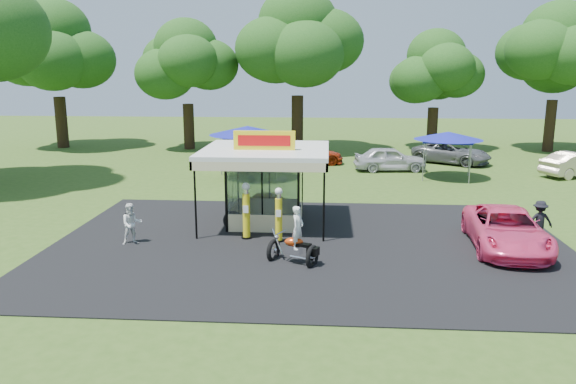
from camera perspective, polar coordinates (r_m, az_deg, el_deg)
name	(u,v)px	position (r m, az deg, el deg)	size (l,w,h in m)	color
ground	(307,263)	(20.07, 1.96, -7.19)	(120.00, 120.00, 0.00)	#335119
asphalt_apron	(309,245)	(21.96, 2.16, -5.38)	(20.00, 14.00, 0.04)	black
gas_station_kiosk	(266,184)	(24.54, -2.24, 0.78)	(5.40, 5.40, 4.18)	white
gas_pump_left	(246,212)	(22.50, -4.26, -2.07)	(0.43, 0.43, 2.33)	black
gas_pump_right	(279,216)	(22.06, -0.95, -2.48)	(0.41, 0.41, 2.21)	black
motorcycle	(296,241)	(19.69, 0.81, -4.97)	(1.92, 1.47, 2.18)	black
spare_tires	(234,221)	(23.90, -5.53, -2.95)	(1.04, 0.72, 0.86)	black
a_frame_sign	(537,250)	(21.91, 23.99, -5.40)	(0.48, 0.45, 0.85)	#593819
kiosk_car	(271,202)	(26.96, -1.71, -0.98)	(1.13, 2.82, 0.96)	yellow
pink_sedan	(506,229)	(22.85, 21.29, -3.57)	(2.57, 5.56, 1.55)	#F7437B
spectator_west	(132,224)	(22.71, -15.60, -3.13)	(0.80, 0.62, 1.64)	white
spectator_east_a	(539,221)	(24.52, 24.18, -2.66)	(1.05, 0.60, 1.62)	black
bg_car_a	(229,159)	(38.23, -6.05, 3.36)	(1.57, 4.50, 1.48)	beige
bg_car_b	(308,154)	(40.24, 2.00, 3.87)	(2.06, 5.07, 1.47)	#A32B0C
bg_car_c	(390,159)	(38.27, 10.32, 3.34)	(1.92, 4.76, 1.62)	#BBB9BF
bg_car_d	(452,153)	(42.27, 16.29, 3.83)	(2.55, 5.52, 1.53)	#5C5D5F
tent_west	(247,131)	(34.77, -4.14, 6.20)	(4.70, 4.70, 3.28)	gray
tent_east	(448,136)	(36.15, 15.98, 5.47)	(4.18, 4.18, 2.92)	gray
oak_far_a	(56,56)	(52.40, -22.53, 12.66)	(10.29, 10.29, 12.20)	black
oak_far_b	(187,68)	(48.40, -10.26, 12.27)	(8.85, 8.85, 10.56)	black
oak_far_c	(298,50)	(46.89, 0.98, 14.18)	(10.90, 10.90, 12.85)	black
oak_far_d	(435,75)	(49.14, 14.72, 11.43)	(8.17, 8.17, 9.73)	black
oak_far_e	(556,59)	(50.94, 25.61, 12.12)	(9.86, 9.86, 11.74)	black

